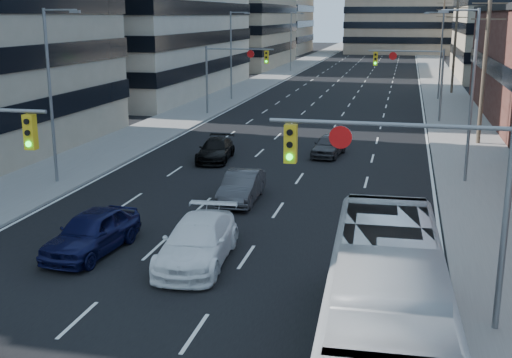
{
  "coord_description": "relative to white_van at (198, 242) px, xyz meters",
  "views": [
    {
      "loc": [
        7.18,
        -9.51,
        8.68
      ],
      "look_at": [
        1.45,
        15.06,
        2.2
      ],
      "focal_mm": 45.0,
      "sensor_mm": 36.0,
      "label": 1
    }
  ],
  "objects": [
    {
      "name": "streetlight_right_near",
      "position": [
        10.12,
        13.88,
        4.26
      ],
      "size": [
        2.03,
        0.22,
        9.0
      ],
      "color": "slate",
      "rests_on": "ground"
    },
    {
      "name": "sedan_blue",
      "position": [
        -4.15,
        0.04,
        0.02
      ],
      "size": [
        2.37,
        4.94,
        1.63
      ],
      "primitive_type": "imported",
      "rotation": [
        0.0,
        0.0,
        -0.1
      ],
      "color": "#0D0F35",
      "rests_on": "ground"
    },
    {
      "name": "signal_near_right",
      "position": [
        7.24,
        -3.12,
        3.53
      ],
      "size": [
        6.59,
        0.33,
        6.0
      ],
      "color": "slate",
      "rests_on": "ground"
    },
    {
      "name": "streetlight_left_near",
      "position": [
        -10.56,
        8.88,
        4.26
      ],
      "size": [
        2.03,
        0.22,
        9.0
      ],
      "color": "slate",
      "rests_on": "ground"
    },
    {
      "name": "utility_pole_midblock",
      "position": [
        11.98,
        54.88,
        4.98
      ],
      "size": [
        2.2,
        0.28,
        11.0
      ],
      "color": "#4C3D2D",
      "rests_on": "ground"
    },
    {
      "name": "sedan_black_far",
      "position": [
        -4.16,
        16.18,
        -0.14
      ],
      "size": [
        2.24,
        4.67,
        1.31
      ],
      "primitive_type": "imported",
      "rotation": [
        0.0,
        0.0,
        0.09
      ],
      "color": "black",
      "rests_on": "ground"
    },
    {
      "name": "signal_far_right",
      "position": [
        7.46,
        33.88,
        3.5
      ],
      "size": [
        6.09,
        0.33,
        6.0
      ],
      "color": "slate",
      "rests_on": "ground"
    },
    {
      "name": "sidewalk_left",
      "position": [
        -11.72,
        118.88,
        -0.72
      ],
      "size": [
        5.0,
        300.0,
        0.15
      ],
      "primitive_type": "cube",
      "color": "slate",
      "rests_on": "ground"
    },
    {
      "name": "streetlight_right_far",
      "position": [
        10.12,
        48.88,
        4.26
      ],
      "size": [
        2.03,
        0.22,
        9.0
      ],
      "color": "slate",
      "rests_on": "ground"
    },
    {
      "name": "sidewalk_right",
      "position": [
        11.28,
        118.88,
        -0.72
      ],
      "size": [
        5.0,
        300.0,
        0.15
      ],
      "primitive_type": "cube",
      "color": "slate",
      "rests_on": "ground"
    },
    {
      "name": "white_van",
      "position": [
        0.0,
        0.0,
        0.0
      ],
      "size": [
        2.59,
        5.63,
        1.59
      ],
      "primitive_type": "imported",
      "rotation": [
        0.0,
        0.0,
        0.07
      ],
      "color": "white",
      "rests_on": "ground"
    },
    {
      "name": "utility_pole_block",
      "position": [
        11.98,
        24.88,
        4.98
      ],
      "size": [
        2.2,
        0.28,
        11.0
      ],
      "color": "#4C3D2D",
      "rests_on": "ground"
    },
    {
      "name": "sedan_grey_right",
      "position": [
        2.42,
        19.05,
        -0.11
      ],
      "size": [
        2.08,
        4.17,
        1.36
      ],
      "primitive_type": "imported",
      "rotation": [
        0.0,
        0.0,
        -0.12
      ],
      "color": "#323235",
      "rests_on": "ground"
    },
    {
      "name": "transit_bus",
      "position": [
        6.8,
        -6.14,
        0.86
      ],
      "size": [
        3.27,
        12.01,
        3.32
      ],
      "primitive_type": "imported",
      "rotation": [
        0.0,
        0.0,
        0.04
      ],
      "color": "#BABABA",
      "rests_on": "ground"
    },
    {
      "name": "streetlight_left_mid",
      "position": [
        -10.56,
        43.88,
        4.26
      ],
      "size": [
        2.03,
        0.22,
        9.0
      ],
      "color": "slate",
      "rests_on": "ground"
    },
    {
      "name": "bg_block_left",
      "position": [
        -28.22,
        128.88,
        9.2
      ],
      "size": [
        24.0,
        24.0,
        20.0
      ],
      "primitive_type": "cube",
      "color": "#ADA089",
      "rests_on": "ground"
    },
    {
      "name": "sedan_grey_center",
      "position": [
        -0.4,
        7.92,
        -0.07
      ],
      "size": [
        1.66,
        4.44,
        1.45
      ],
      "primitive_type": "imported",
      "rotation": [
        0.0,
        0.0,
        0.03
      ],
      "color": "#373739",
      "rests_on": "ground"
    },
    {
      "name": "road_surface",
      "position": [
        -0.22,
        118.88,
        -0.79
      ],
      "size": [
        18.0,
        300.0,
        0.02
      ],
      "primitive_type": "cube",
      "color": "black",
      "rests_on": "ground"
    },
    {
      "name": "signal_far_left",
      "position": [
        -7.9,
        33.88,
        3.5
      ],
      "size": [
        6.09,
        0.33,
        6.0
      ],
      "color": "slate",
      "rests_on": "ground"
    },
    {
      "name": "streetlight_left_far",
      "position": [
        -10.56,
        78.88,
        4.26
      ],
      "size": [
        2.03,
        0.22,
        9.0
      ],
      "color": "slate",
      "rests_on": "ground"
    },
    {
      "name": "utility_pole_distant",
      "position": [
        11.98,
        84.88,
        4.98
      ],
      "size": [
        2.2,
        0.28,
        11.0
      ],
      "color": "#4C3D2D",
      "rests_on": "ground"
    },
    {
      "name": "office_left_far",
      "position": [
        -24.22,
        88.88,
        7.2
      ],
      "size": [
        20.0,
        30.0,
        16.0
      ],
      "primitive_type": "cube",
      "color": "gray",
      "rests_on": "ground"
    }
  ]
}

